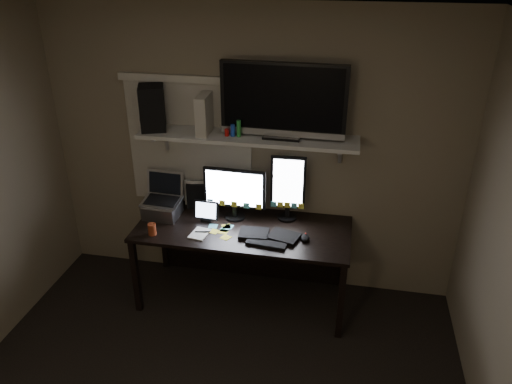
% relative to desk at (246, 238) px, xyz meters
% --- Properties ---
extents(ceiling, '(3.60, 3.60, 0.00)m').
position_rel_desk_xyz_m(ceiling, '(0.00, -1.55, 1.95)').
color(ceiling, silver).
rests_on(ceiling, back_wall).
extents(back_wall, '(3.60, 0.00, 3.60)m').
position_rel_desk_xyz_m(back_wall, '(0.00, 0.25, 0.70)').
color(back_wall, '#746853').
rests_on(back_wall, floor).
extents(window_blinds, '(1.10, 0.02, 1.10)m').
position_rel_desk_xyz_m(window_blinds, '(-0.55, 0.24, 0.75)').
color(window_blinds, beige).
rests_on(window_blinds, back_wall).
extents(desk, '(1.80, 0.75, 0.73)m').
position_rel_desk_xyz_m(desk, '(0.00, 0.00, 0.00)').
color(desk, black).
rests_on(desk, floor).
extents(wall_shelf, '(1.80, 0.35, 0.03)m').
position_rel_desk_xyz_m(wall_shelf, '(0.00, 0.08, 0.91)').
color(wall_shelf, beige).
rests_on(wall_shelf, back_wall).
extents(monitor_landscape, '(0.54, 0.07, 0.47)m').
position_rel_desk_xyz_m(monitor_landscape, '(-0.10, 0.03, 0.41)').
color(monitor_landscape, black).
rests_on(monitor_landscape, desk).
extents(monitor_portrait, '(0.30, 0.06, 0.59)m').
position_rel_desk_xyz_m(monitor_portrait, '(0.34, 0.11, 0.47)').
color(monitor_portrait, black).
rests_on(monitor_portrait, desk).
extents(keyboard, '(0.52, 0.25, 0.03)m').
position_rel_desk_xyz_m(keyboard, '(0.24, -0.22, 0.19)').
color(keyboard, black).
rests_on(keyboard, desk).
extents(mouse, '(0.08, 0.12, 0.04)m').
position_rel_desk_xyz_m(mouse, '(0.53, -0.21, 0.20)').
color(mouse, black).
rests_on(mouse, desk).
extents(notepad, '(0.16, 0.20, 0.01)m').
position_rel_desk_xyz_m(notepad, '(-0.33, -0.29, 0.18)').
color(notepad, silver).
rests_on(notepad, desk).
extents(tablet, '(0.22, 0.10, 0.19)m').
position_rel_desk_xyz_m(tablet, '(-0.33, -0.06, 0.27)').
color(tablet, black).
rests_on(tablet, desk).
extents(file_sorter, '(0.21, 0.13, 0.25)m').
position_rel_desk_xyz_m(file_sorter, '(-0.48, 0.17, 0.30)').
color(file_sorter, black).
rests_on(file_sorter, desk).
extents(laptop, '(0.34, 0.29, 0.37)m').
position_rel_desk_xyz_m(laptop, '(-0.73, -0.07, 0.36)').
color(laptop, '#AEAEB2').
rests_on(laptop, desk).
extents(cup, '(0.08, 0.08, 0.10)m').
position_rel_desk_xyz_m(cup, '(-0.71, -0.37, 0.23)').
color(cup, maroon).
rests_on(cup, desk).
extents(sticky_notes, '(0.32, 0.23, 0.00)m').
position_rel_desk_xyz_m(sticky_notes, '(-0.20, -0.22, 0.18)').
color(sticky_notes, yellow).
rests_on(sticky_notes, desk).
extents(tv, '(1.00, 0.20, 0.60)m').
position_rel_desk_xyz_m(tv, '(0.28, 0.09, 1.22)').
color(tv, black).
rests_on(tv, wall_shelf).
extents(game_console, '(0.10, 0.27, 0.32)m').
position_rel_desk_xyz_m(game_console, '(-0.35, 0.07, 1.09)').
color(game_console, '#BBB7A9').
rests_on(game_console, wall_shelf).
extents(speaker, '(0.27, 0.30, 0.36)m').
position_rel_desk_xyz_m(speaker, '(-0.80, 0.09, 1.11)').
color(speaker, black).
rests_on(speaker, wall_shelf).
extents(bottles, '(0.22, 0.07, 0.13)m').
position_rel_desk_xyz_m(bottles, '(-0.11, 0.03, 0.99)').
color(bottles, '#A50F0C').
rests_on(bottles, wall_shelf).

